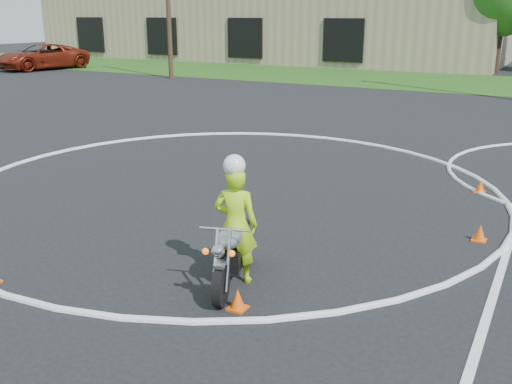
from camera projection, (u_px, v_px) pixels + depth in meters
The scene contains 7 objects.
ground at pixel (143, 229), 10.48m from camera, with size 120.00×120.00×0.00m, color black.
grass_strip at pixel (442, 82), 33.11m from camera, with size 120.00×10.00×0.02m, color #1E4714.
course_markings at pixel (339, 185), 13.14m from camera, with size 19.05×19.05×0.12m.
primary_motorcycle at pixel (232, 252), 8.19m from camera, with size 0.82×1.92×1.04m.
rider_primary_grp at pixel (236, 221), 8.18m from camera, with size 0.73×0.59×1.93m.
pickup_grp at pixel (42, 57), 40.34m from camera, with size 4.31×6.85×1.76m.
warehouse at pixel (270, 9), 50.98m from camera, with size 41.00×17.00×8.30m.
Camera 1 is at (6.51, -7.62, 3.78)m, focal length 40.00 mm.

